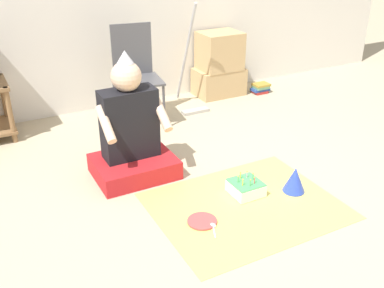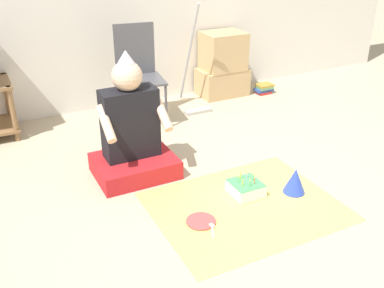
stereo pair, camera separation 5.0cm
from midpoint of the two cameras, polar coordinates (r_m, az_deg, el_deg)
name	(u,v)px [view 1 (the left image)]	position (r m, az deg, el deg)	size (l,w,h in m)	color
ground_plane	(276,207)	(3.07, 10.15, -7.87)	(16.00, 16.00, 0.00)	tan
folding_chair	(135,69)	(4.16, -7.60, 9.42)	(0.47, 0.44, 0.90)	#4C4C51
cardboard_box_stack	(219,65)	(4.91, 3.19, 9.94)	(0.52, 0.35, 0.68)	tan
dust_mop	(190,81)	(4.49, -0.53, 8.02)	(0.28, 0.46, 1.06)	#B2ADA3
book_pile	(260,88)	(5.08, 8.40, 7.03)	(0.20, 0.14, 0.10)	#B72D28
person_seated	(131,136)	(3.29, -8.17, 0.99)	(0.58, 0.47, 0.94)	red
party_cloth	(246,206)	(3.05, 6.34, -7.78)	(1.21, 0.96, 0.01)	#EAD666
birthday_cake	(246,187)	(3.15, 6.38, -5.51)	(0.21, 0.21, 0.15)	white
party_hat_blue	(295,180)	(3.21, 12.47, -4.43)	(0.16, 0.16, 0.18)	blue
paper_plate	(202,221)	(2.87, 0.78, -9.76)	(0.19, 0.19, 0.01)	#D84C4C
plastic_spoon_near	(213,227)	(2.83, 2.19, -10.46)	(0.07, 0.14, 0.01)	white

